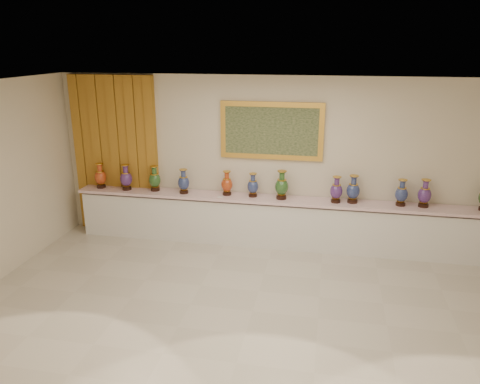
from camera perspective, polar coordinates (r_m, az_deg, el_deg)
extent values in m
plane|color=beige|center=(6.62, 1.53, -14.33)|extent=(8.00, 8.00, 0.00)
plane|color=beige|center=(8.33, 4.50, 3.69)|extent=(8.00, 0.00, 8.00)
plane|color=white|center=(5.64, 1.78, 12.52)|extent=(8.00, 8.00, 0.00)
cube|color=#B46D26|center=(9.12, -14.86, 4.37)|extent=(1.64, 0.14, 2.95)
cube|color=gold|center=(8.19, 3.86, 7.45)|extent=(1.80, 0.06, 1.00)
cube|color=#1D3319|center=(8.16, 3.83, 7.41)|extent=(1.62, 0.02, 0.82)
cube|color=white|center=(8.45, 4.14, -3.91)|extent=(7.20, 0.42, 0.81)
cube|color=beige|center=(8.27, 4.19, -0.93)|extent=(7.28, 0.48, 0.05)
cylinder|color=black|center=(9.23, -16.55, 0.66)|extent=(0.17, 0.17, 0.05)
cone|color=gold|center=(9.21, -16.58, 0.97)|extent=(0.14, 0.14, 0.03)
ellipsoid|color=maroon|center=(9.18, -16.65, 1.74)|extent=(0.27, 0.27, 0.27)
cylinder|color=gold|center=(9.15, -16.71, 2.43)|extent=(0.15, 0.15, 0.01)
cylinder|color=maroon|center=(9.13, -16.74, 2.79)|extent=(0.09, 0.09, 0.10)
cone|color=maroon|center=(9.12, -16.78, 3.20)|extent=(0.15, 0.15, 0.04)
cylinder|color=gold|center=(9.11, -16.79, 3.31)|extent=(0.15, 0.15, 0.01)
cylinder|color=black|center=(8.98, -13.62, 0.44)|extent=(0.17, 0.17, 0.05)
cone|color=gold|center=(8.96, -13.65, 0.76)|extent=(0.15, 0.15, 0.03)
ellipsoid|color=#220B44|center=(8.93, -13.71, 1.57)|extent=(0.28, 0.28, 0.28)
cylinder|color=gold|center=(8.89, -13.76, 2.30)|extent=(0.15, 0.15, 0.01)
cylinder|color=#220B44|center=(8.88, -13.79, 2.68)|extent=(0.09, 0.09, 0.10)
cone|color=#220B44|center=(8.86, -13.82, 3.11)|extent=(0.15, 0.15, 0.04)
cylinder|color=gold|center=(8.86, -13.83, 3.22)|extent=(0.16, 0.16, 0.01)
cylinder|color=black|center=(8.81, -10.29, 0.33)|extent=(0.16, 0.16, 0.05)
cone|color=gold|center=(8.80, -10.31, 0.65)|extent=(0.14, 0.14, 0.03)
ellipsoid|color=black|center=(8.76, -10.36, 1.46)|extent=(0.26, 0.26, 0.27)
cylinder|color=gold|center=(8.73, -10.40, 2.18)|extent=(0.15, 0.15, 0.01)
cylinder|color=black|center=(8.72, -10.42, 2.55)|extent=(0.09, 0.09, 0.10)
cone|color=black|center=(8.70, -10.44, 2.98)|extent=(0.15, 0.15, 0.04)
cylinder|color=gold|center=(8.69, -10.45, 3.09)|extent=(0.15, 0.15, 0.01)
cylinder|color=black|center=(8.58, -6.84, 0.01)|extent=(0.16, 0.16, 0.04)
cone|color=gold|center=(8.56, -6.85, 0.32)|extent=(0.14, 0.14, 0.03)
ellipsoid|color=#090E3C|center=(8.53, -6.88, 1.12)|extent=(0.28, 0.28, 0.26)
cylinder|color=gold|center=(8.50, -6.91, 1.83)|extent=(0.14, 0.14, 0.01)
cylinder|color=#090E3C|center=(8.48, -6.92, 2.20)|extent=(0.08, 0.08, 0.09)
cone|color=#090E3C|center=(8.46, -6.94, 2.62)|extent=(0.14, 0.14, 0.03)
cylinder|color=gold|center=(8.46, -6.95, 2.74)|extent=(0.15, 0.15, 0.01)
cylinder|color=black|center=(8.43, -1.60, -0.19)|extent=(0.16, 0.16, 0.04)
cone|color=gold|center=(8.41, -1.60, 0.12)|extent=(0.14, 0.14, 0.03)
ellipsoid|color=maroon|center=(8.38, -1.61, 0.92)|extent=(0.26, 0.26, 0.26)
cylinder|color=gold|center=(8.35, -1.62, 1.63)|extent=(0.14, 0.14, 0.01)
cylinder|color=maroon|center=(8.33, -1.62, 2.00)|extent=(0.08, 0.08, 0.09)
cone|color=maroon|center=(8.32, -1.62, 2.42)|extent=(0.14, 0.14, 0.03)
cylinder|color=gold|center=(8.31, -1.63, 2.53)|extent=(0.14, 0.14, 0.01)
cylinder|color=black|center=(8.34, 1.57, -0.40)|extent=(0.15, 0.15, 0.04)
cone|color=gold|center=(8.32, 1.57, -0.10)|extent=(0.13, 0.13, 0.03)
ellipsoid|color=#090E3C|center=(8.29, 1.58, 0.68)|extent=(0.24, 0.24, 0.25)
cylinder|color=gold|center=(8.26, 1.59, 1.38)|extent=(0.14, 0.14, 0.01)
cylinder|color=#090E3C|center=(8.24, 1.59, 1.74)|extent=(0.08, 0.08, 0.09)
cone|color=#090E3C|center=(8.23, 1.59, 2.15)|extent=(0.14, 0.14, 0.03)
cylinder|color=gold|center=(8.22, 1.59, 2.26)|extent=(0.14, 0.14, 0.01)
cylinder|color=black|center=(8.24, 5.07, -0.65)|extent=(0.18, 0.18, 0.05)
cone|color=gold|center=(8.22, 5.08, -0.28)|extent=(0.16, 0.16, 0.03)
ellipsoid|color=black|center=(8.18, 5.11, 0.65)|extent=(0.30, 0.30, 0.29)
cylinder|color=gold|center=(8.15, 5.13, 1.50)|extent=(0.16, 0.16, 0.01)
cylinder|color=black|center=(8.13, 5.14, 1.93)|extent=(0.09, 0.09, 0.11)
cone|color=black|center=(8.11, 5.16, 2.43)|extent=(0.16, 0.16, 0.04)
cylinder|color=gold|center=(8.10, 5.16, 2.56)|extent=(0.17, 0.17, 0.01)
cylinder|color=black|center=(8.20, 11.57, -1.07)|extent=(0.16, 0.16, 0.05)
cone|color=gold|center=(8.18, 11.60, -0.74)|extent=(0.14, 0.14, 0.03)
ellipsoid|color=#220B44|center=(8.14, 11.65, 0.11)|extent=(0.25, 0.25, 0.27)
cylinder|color=gold|center=(8.11, 11.70, 0.86)|extent=(0.15, 0.15, 0.01)
cylinder|color=#220B44|center=(8.10, 11.72, 1.26)|extent=(0.08, 0.08, 0.10)
cone|color=#220B44|center=(8.08, 11.75, 1.70)|extent=(0.15, 0.15, 0.04)
cylinder|color=gold|center=(8.07, 11.76, 1.82)|extent=(0.15, 0.15, 0.01)
cylinder|color=black|center=(8.24, 13.53, -1.10)|extent=(0.17, 0.17, 0.05)
cone|color=gold|center=(8.23, 13.56, -0.75)|extent=(0.15, 0.15, 0.03)
ellipsoid|color=#090E3C|center=(8.19, 13.62, 0.14)|extent=(0.23, 0.23, 0.28)
cylinder|color=gold|center=(8.15, 13.68, 0.93)|extent=(0.15, 0.15, 0.01)
cylinder|color=#090E3C|center=(8.14, 13.71, 1.35)|extent=(0.09, 0.09, 0.10)
cone|color=#090E3C|center=(8.12, 13.75, 1.81)|extent=(0.15, 0.15, 0.04)
cylinder|color=gold|center=(8.11, 13.76, 1.94)|extent=(0.16, 0.16, 0.01)
cylinder|color=black|center=(8.33, 18.96, -1.40)|extent=(0.16, 0.16, 0.04)
cone|color=gold|center=(8.31, 18.99, -1.08)|extent=(0.14, 0.14, 0.03)
ellipsoid|color=#090E3C|center=(8.28, 19.08, -0.26)|extent=(0.27, 0.27, 0.26)
cylinder|color=gold|center=(8.24, 19.16, 0.48)|extent=(0.14, 0.14, 0.01)
cylinder|color=#090E3C|center=(8.23, 19.20, 0.86)|extent=(0.08, 0.08, 0.09)
cone|color=#090E3C|center=(8.21, 19.24, 1.29)|extent=(0.14, 0.14, 0.03)
cylinder|color=gold|center=(8.21, 19.25, 1.41)|extent=(0.15, 0.15, 0.01)
cylinder|color=black|center=(8.39, 21.43, -1.52)|extent=(0.17, 0.17, 0.05)
cone|color=gold|center=(8.38, 21.47, -1.19)|extent=(0.15, 0.15, 0.03)
ellipsoid|color=#220B44|center=(8.34, 21.57, -0.34)|extent=(0.28, 0.28, 0.27)
cylinder|color=gold|center=(8.30, 21.66, 0.42)|extent=(0.15, 0.15, 0.01)
cylinder|color=#220B44|center=(8.29, 21.71, 0.82)|extent=(0.09, 0.09, 0.10)
cone|color=#220B44|center=(8.27, 21.76, 1.27)|extent=(0.15, 0.15, 0.04)
cylinder|color=gold|center=(8.27, 21.77, 1.39)|extent=(0.15, 0.15, 0.01)
cube|color=white|center=(8.31, -2.42, -0.61)|extent=(0.10, 0.06, 0.00)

